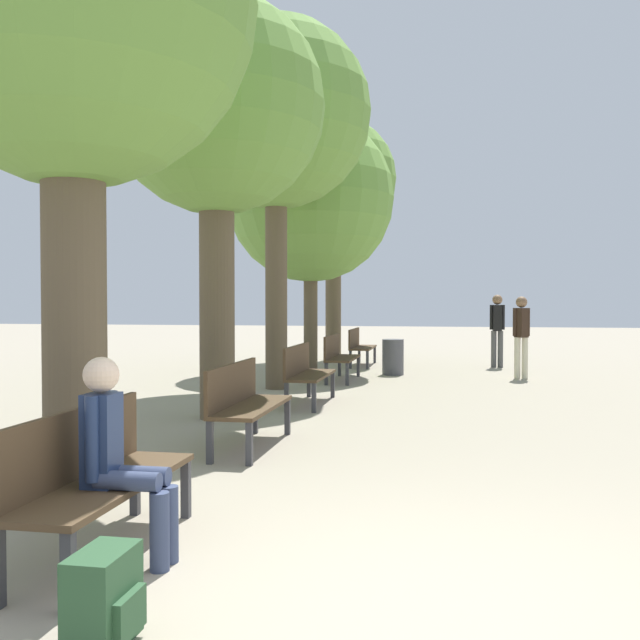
{
  "coord_description": "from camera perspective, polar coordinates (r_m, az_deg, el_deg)",
  "views": [
    {
      "loc": [
        0.16,
        -3.54,
        1.56
      ],
      "look_at": [
        -1.3,
        4.43,
        1.34
      ],
      "focal_mm": 40.0,
      "sensor_mm": 36.0,
      "label": 1
    }
  ],
  "objects": [
    {
      "name": "tree_row_3",
      "position": [
        15.8,
        -0.76,
        9.64
      ],
      "size": [
        3.65,
        3.65,
        5.62
      ],
      "color": "brown",
      "rests_on": "ground_plane"
    },
    {
      "name": "bench_row_0",
      "position": [
        4.67,
        -17.7,
        -11.37
      ],
      "size": [
        0.48,
        1.69,
        0.89
      ],
      "color": "#4C3823",
      "rests_on": "ground_plane"
    },
    {
      "name": "pedestrian_mid",
      "position": [
        17.1,
        13.99,
        -0.46
      ],
      "size": [
        0.34,
        0.24,
        1.7
      ],
      "color": "#4C4C4C",
      "rests_on": "ground_plane"
    },
    {
      "name": "tree_row_0",
      "position": [
        6.59,
        -19.24,
        22.47
      ],
      "size": [
        3.01,
        3.01,
        5.5
      ],
      "color": "brown",
      "rests_on": "ground_plane"
    },
    {
      "name": "person_seated",
      "position": [
        4.43,
        -15.76,
        -10.19
      ],
      "size": [
        0.55,
        0.31,
        1.22
      ],
      "color": "#384260",
      "rests_on": "ground_plane"
    },
    {
      "name": "backpack",
      "position": [
        3.58,
        -16.87,
        -20.58
      ],
      "size": [
        0.26,
        0.38,
        0.43
      ],
      "color": "#284C2D",
      "rests_on": "ground_plane"
    },
    {
      "name": "bench_row_2",
      "position": [
        10.74,
        -1.21,
        -4.0
      ],
      "size": [
        0.48,
        1.69,
        0.89
      ],
      "color": "#4C3823",
      "rests_on": "ground_plane"
    },
    {
      "name": "ground_plane",
      "position": [
        3.87,
        7.64,
        -22.18
      ],
      "size": [
        80.0,
        80.0,
        0.0
      ],
      "primitive_type": "plane",
      "color": "gray"
    },
    {
      "name": "trash_bin",
      "position": [
        15.07,
        5.86,
        -2.97
      ],
      "size": [
        0.45,
        0.45,
        0.75
      ],
      "color": "#4C4C51",
      "rests_on": "ground_plane"
    },
    {
      "name": "tree_row_1",
      "position": [
        9.79,
        -8.3,
        16.27
      ],
      "size": [
        2.86,
        2.86,
        5.55
      ],
      "color": "brown",
      "rests_on": "ground_plane"
    },
    {
      "name": "tree_row_2",
      "position": [
        12.99,
        -3.54,
        16.01
      ],
      "size": [
        3.34,
        3.34,
        6.52
      ],
      "color": "brown",
      "rests_on": "ground_plane"
    },
    {
      "name": "tree_row_4",
      "position": [
        18.93,
        1.07,
        11.05
      ],
      "size": [
        3.28,
        3.28,
        6.37
      ],
      "color": "brown",
      "rests_on": "ground_plane"
    },
    {
      "name": "pedestrian_near",
      "position": [
        14.74,
        15.8,
        -0.9
      ],
      "size": [
        0.33,
        0.29,
        1.64
      ],
      "color": "beige",
      "rests_on": "ground_plane"
    },
    {
      "name": "bench_row_4",
      "position": [
        17.1,
        3.15,
        -1.94
      ],
      "size": [
        0.48,
        1.69,
        0.89
      ],
      "color": "#4C3823",
      "rests_on": "ground_plane"
    },
    {
      "name": "bench_row_1",
      "position": [
        7.63,
        -6.12,
        -6.29
      ],
      "size": [
        0.48,
        1.69,
        0.89
      ],
      "color": "#4C3823",
      "rests_on": "ground_plane"
    },
    {
      "name": "bench_row_3",
      "position": [
        13.91,
        1.47,
        -2.74
      ],
      "size": [
        0.48,
        1.69,
        0.89
      ],
      "color": "#4C3823",
      "rests_on": "ground_plane"
    }
  ]
}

